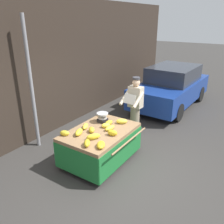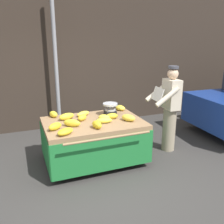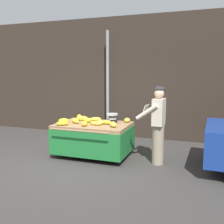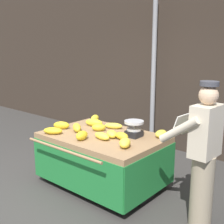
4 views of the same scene
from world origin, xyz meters
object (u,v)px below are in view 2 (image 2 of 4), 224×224
object	(u,v)px
street_pole	(56,64)
vendor_person	(170,109)
banana_bunch_10	(53,114)
banana_bunch_3	(83,114)
banana_bunch_7	(104,117)
banana_bunch_4	(72,123)
banana_cart	(94,132)
banana_bunch_9	(67,116)
weighing_scale	(110,109)
banana_bunch_2	(97,125)
banana_bunch_12	(82,118)
banana_bunch_1	(55,126)
banana_bunch_0	(104,120)
banana_bunch_6	(112,116)
banana_bunch_8	(65,132)
banana_bunch_5	(128,118)
banana_bunch_11	(120,108)

from	to	relation	value
street_pole	vendor_person	world-z (taller)	street_pole
banana_bunch_10	banana_bunch_3	bearing A→B (deg)	-13.95
banana_bunch_7	banana_bunch_4	bearing A→B (deg)	-169.96
banana_bunch_7	banana_cart	bearing A→B (deg)	173.95
street_pole	banana_bunch_9	world-z (taller)	street_pole
weighing_scale	banana_bunch_4	distance (m)	0.89
banana_bunch_2	banana_cart	bearing A→B (deg)	81.62
weighing_scale	banana_bunch_12	bearing A→B (deg)	-168.64
banana_bunch_4	banana_bunch_1	bearing A→B (deg)	-167.97
weighing_scale	banana_bunch_4	bearing A→B (deg)	-156.80
banana_bunch_1	banana_bunch_0	bearing A→B (deg)	1.39
banana_cart	banana_bunch_1	world-z (taller)	banana_bunch_1
banana_bunch_6	banana_bunch_2	bearing A→B (deg)	-137.80
banana_bunch_0	weighing_scale	bearing A→B (deg)	55.98
banana_bunch_0	banana_bunch_10	size ratio (longest dim) A/B	1.36
weighing_scale	banana_bunch_8	xyz separation A→B (m)	(-1.00, -0.67, -0.07)
banana_bunch_5	vendor_person	distance (m)	0.99
banana_bunch_7	banana_bunch_9	distance (m)	0.68
banana_bunch_0	banana_bunch_10	distance (m)	1.01
banana_bunch_0	banana_bunch_3	world-z (taller)	banana_bunch_0
banana_cart	banana_bunch_9	bearing A→B (deg)	148.65
weighing_scale	banana_bunch_2	xyz separation A→B (m)	(-0.46, -0.59, -0.05)
banana_bunch_2	banana_bunch_9	world-z (taller)	banana_bunch_2
banana_bunch_0	banana_bunch_3	xyz separation A→B (m)	(-0.23, 0.52, -0.00)
banana_bunch_10	banana_bunch_12	world-z (taller)	banana_bunch_10
banana_bunch_3	banana_bunch_7	size ratio (longest dim) A/B	1.34
banana_bunch_4	banana_bunch_8	xyz separation A→B (m)	(-0.17, -0.32, -0.01)
street_pole	banana_bunch_12	size ratio (longest dim) A/B	15.15
banana_bunch_2	banana_bunch_11	bearing A→B (deg)	46.97
banana_bunch_1	banana_bunch_3	world-z (taller)	banana_bunch_1
banana_bunch_0	banana_bunch_2	distance (m)	0.28
banana_cart	banana_bunch_6	bearing A→B (deg)	0.72
banana_cart	banana_bunch_11	distance (m)	0.89
banana_bunch_2	vendor_person	size ratio (longest dim) A/B	0.13
banana_bunch_3	banana_bunch_1	bearing A→B (deg)	-138.30
weighing_scale	banana_bunch_2	distance (m)	0.75
banana_bunch_2	banana_bunch_7	world-z (taller)	banana_bunch_2
weighing_scale	banana_bunch_7	bearing A→B (deg)	-130.95
banana_bunch_10	banana_bunch_7	bearing A→B (deg)	-31.86
banana_bunch_10	banana_bunch_9	bearing A→B (deg)	-48.87
street_pole	banana_bunch_12	bearing A→B (deg)	-85.40
banana_bunch_3	banana_bunch_9	xyz separation A→B (m)	(-0.33, -0.10, 0.01)
banana_bunch_6	banana_bunch_10	size ratio (longest dim) A/B	1.06
street_pole	vendor_person	size ratio (longest dim) A/B	1.91
banana_bunch_0	banana_bunch_9	xyz separation A→B (m)	(-0.57, 0.43, 0.01)
banana_cart	banana_bunch_8	size ratio (longest dim) A/B	6.13
banana_bunch_2	banana_bunch_11	distance (m)	1.13
banana_bunch_1	banana_bunch_6	distance (m)	1.08
banana_bunch_8	banana_bunch_7	bearing A→B (deg)	28.60
weighing_scale	banana_bunch_10	distance (m)	1.07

